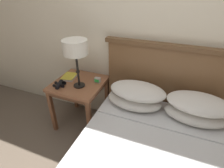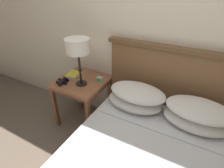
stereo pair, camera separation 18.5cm
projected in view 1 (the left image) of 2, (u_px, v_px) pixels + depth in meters
wall_back at (150, 23)px, 1.78m from camera, size 8.00×0.06×2.60m
nightstand at (79, 88)px, 2.13m from camera, size 0.58×0.58×0.63m
bed at (151, 164)px, 1.53m from camera, size 1.47×1.85×1.13m
table_lamp at (75, 49)px, 1.79m from camera, size 0.26×0.26×0.54m
book_on_nightstand at (69, 77)px, 2.17m from camera, size 0.19×0.22×0.03m
binoculars_pair at (59, 84)px, 2.00m from camera, size 0.15×0.16×0.05m
alarm_clock at (98, 80)px, 2.07m from camera, size 0.07×0.05×0.06m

